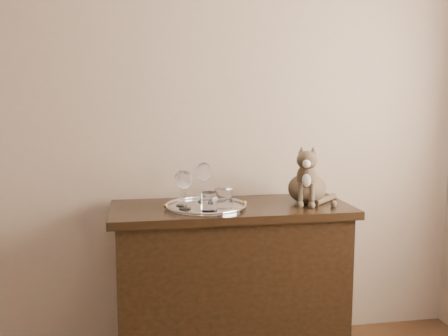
# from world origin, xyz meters

# --- Properties ---
(wall_back) EXTENTS (4.00, 0.10, 2.70)m
(wall_back) POSITION_xyz_m (0.00, 2.25, 1.35)
(wall_back) COLOR tan
(wall_back) RESTS_ON ground
(sideboard) EXTENTS (1.20, 0.50, 0.85)m
(sideboard) POSITION_xyz_m (0.60, 1.94, 0.42)
(sideboard) COLOR black
(sideboard) RESTS_ON ground
(tray) EXTENTS (0.40, 0.40, 0.01)m
(tray) POSITION_xyz_m (0.47, 1.91, 0.85)
(tray) COLOR silver
(tray) RESTS_ON sideboard
(wine_glass_a) EXTENTS (0.07, 0.07, 0.18)m
(wine_glass_a) POSITION_xyz_m (0.35, 1.94, 0.95)
(wine_glass_a) COLOR silver
(wine_glass_a) RESTS_ON tray
(wine_glass_b) EXTENTS (0.08, 0.08, 0.20)m
(wine_glass_b) POSITION_xyz_m (0.47, 2.02, 0.96)
(wine_glass_b) COLOR silver
(wine_glass_b) RESTS_ON tray
(wine_glass_c) EXTENTS (0.07, 0.07, 0.19)m
(wine_glass_c) POSITION_xyz_m (0.36, 1.86, 0.95)
(wine_glass_c) COLOR silver
(wine_glass_c) RESTS_ON tray
(tumbler_a) EXTENTS (0.09, 0.09, 0.10)m
(tumbler_a) POSITION_xyz_m (0.55, 1.85, 0.91)
(tumbler_a) COLOR white
(tumbler_a) RESTS_ON tray
(tumbler_b) EXTENTS (0.08, 0.08, 0.09)m
(tumbler_b) POSITION_xyz_m (0.47, 1.80, 0.90)
(tumbler_b) COLOR white
(tumbler_b) RESTS_ON tray
(cat) EXTENTS (0.38, 0.37, 0.30)m
(cat) POSITION_xyz_m (1.00, 1.94, 1.00)
(cat) COLOR #4E402E
(cat) RESTS_ON sideboard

